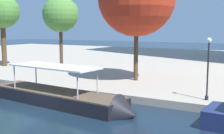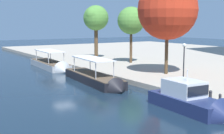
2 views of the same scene
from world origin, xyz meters
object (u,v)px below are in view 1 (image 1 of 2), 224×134
object	(u,v)px
tree_1	(61,15)
tree_2	(1,11)
lamp_post	(208,64)
tour_boat_1	(63,100)

from	to	relation	value
tree_1	tree_2	world-z (taller)	tree_2
lamp_post	tree_2	size ratio (longest dim) A/B	0.46
lamp_post	tree_1	size ratio (longest dim) A/B	0.49
tour_boat_1	lamp_post	bearing A→B (deg)	30.26
lamp_post	tree_1	xyz separation A→B (m)	(-20.48, 8.33, 4.44)
tour_boat_1	tree_1	distance (m)	18.31
lamp_post	tree_2	bearing A→B (deg)	168.03
tour_boat_1	tree_2	bearing A→B (deg)	155.84
tour_boat_1	tree_2	xyz separation A→B (m)	(-19.50, 10.90, 8.00)
lamp_post	tree_1	world-z (taller)	tree_1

